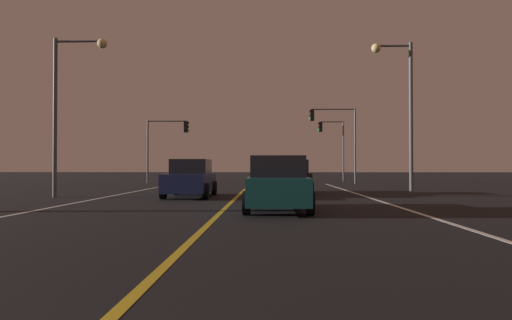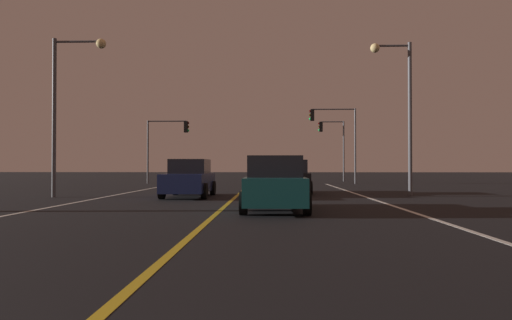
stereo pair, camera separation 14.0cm
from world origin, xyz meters
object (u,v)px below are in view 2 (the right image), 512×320
(car_ahead_far, at_px, (290,177))
(traffic_light_near_right, at_px, (334,128))
(traffic_light_far_right, at_px, (332,137))
(car_oncoming, at_px, (189,179))
(car_lead_same_lane, at_px, (275,184))
(street_lamp_right_far, at_px, (400,97))
(street_lamp_left_mid, at_px, (68,94))
(traffic_light_near_left, at_px, (168,136))

(car_ahead_far, height_order, traffic_light_near_right, traffic_light_near_right)
(traffic_light_near_right, relative_size, traffic_light_far_right, 1.08)
(traffic_light_far_right, bearing_deg, car_oncoming, 65.86)
(car_lead_same_lane, height_order, traffic_light_far_right, traffic_light_far_right)
(car_lead_same_lane, height_order, car_ahead_far, same)
(street_lamp_right_far, bearing_deg, car_ahead_far, -17.36)
(car_lead_same_lane, height_order, street_lamp_left_mid, street_lamp_left_mid)
(car_oncoming, height_order, car_ahead_far, same)
(car_lead_same_lane, xyz_separation_m, traffic_light_near_left, (-8.26, 21.04, 2.93))
(street_lamp_right_far, bearing_deg, street_lamp_left_mid, 5.51)
(traffic_light_near_left, xyz_separation_m, street_lamp_right_far, (14.19, -13.99, 0.86))
(car_ahead_far, relative_size, traffic_light_near_left, 0.86)
(car_oncoming, bearing_deg, car_lead_same_lane, 32.27)
(traffic_light_near_right, distance_m, traffic_light_far_right, 5.55)
(car_lead_same_lane, bearing_deg, car_oncoming, 32.27)
(car_ahead_far, relative_size, street_lamp_left_mid, 0.61)
(car_ahead_far, xyz_separation_m, street_lamp_left_mid, (-10.03, -3.05, 3.78))
(traffic_light_near_left, bearing_deg, street_lamp_right_far, -44.60)
(traffic_light_near_left, bearing_deg, traffic_light_far_right, 21.93)
(traffic_light_near_right, xyz_separation_m, traffic_light_near_left, (-13.05, 0.00, -0.63))
(car_ahead_far, xyz_separation_m, traffic_light_near_right, (3.96, 12.40, 3.56))
(car_oncoming, xyz_separation_m, traffic_light_far_right, (9.20, 20.53, 3.19))
(traffic_light_near_right, height_order, traffic_light_near_left, traffic_light_near_right)
(traffic_light_near_right, relative_size, street_lamp_right_far, 0.82)
(traffic_light_near_left, xyz_separation_m, street_lamp_left_mid, (-0.94, -15.45, 0.85))
(car_lead_same_lane, bearing_deg, traffic_light_near_left, 21.43)
(car_ahead_far, xyz_separation_m, traffic_light_near_left, (-9.09, 12.40, 2.93))
(car_ahead_far, height_order, traffic_light_near_left, traffic_light_near_left)
(car_lead_same_lane, bearing_deg, street_lamp_left_mid, 58.72)
(car_oncoming, relative_size, traffic_light_near_right, 0.73)
(car_lead_same_lane, xyz_separation_m, street_lamp_left_mid, (-9.20, 5.59, 3.78))
(car_oncoming, bearing_deg, street_lamp_left_mid, -85.53)
(car_ahead_far, relative_size, traffic_light_far_right, 0.79)
(car_lead_same_lane, relative_size, street_lamp_right_far, 0.60)
(car_lead_same_lane, distance_m, traffic_light_far_right, 27.27)
(car_oncoming, bearing_deg, traffic_light_near_left, -163.47)
(traffic_light_near_right, xyz_separation_m, traffic_light_far_right, (0.61, 5.50, -0.37))
(traffic_light_near_left, height_order, street_lamp_right_far, street_lamp_right_far)
(traffic_light_far_right, bearing_deg, traffic_light_near_right, 83.69)
(traffic_light_near_right, bearing_deg, street_lamp_left_mid, 47.82)
(traffic_light_near_left, bearing_deg, traffic_light_near_right, -0.00)
(car_oncoming, xyz_separation_m, street_lamp_left_mid, (-5.40, -0.42, 3.78))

